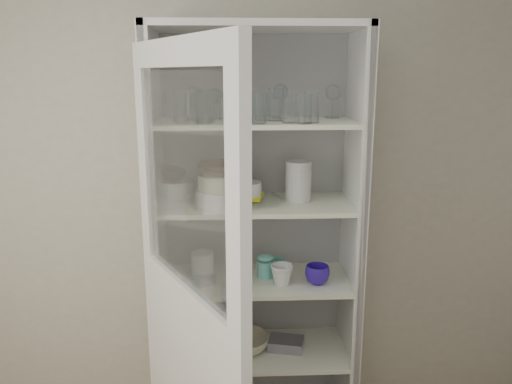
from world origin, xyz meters
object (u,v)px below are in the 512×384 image
(white_canister, at_px, (203,266))
(yellow_trivet, at_px, (246,196))
(goblet_2, at_px, (280,99))
(cream_dish, at_px, (244,343))
(mug_teal, at_px, (276,267))
(terracotta_bowl, at_px, (223,169))
(teal_jar, at_px, (266,267))
(goblet_1, at_px, (214,102))
(goblet_0, at_px, (217,103))
(cream_bowl, at_px, (223,182))
(mug_white, at_px, (282,275))
(pantry_cabinet, at_px, (255,259))
(plate_stack_front, at_px, (223,198))
(white_ramekin, at_px, (246,189))
(goblet_3, at_px, (333,100))
(mug_blue, at_px, (317,275))
(cupboard_door, at_px, (189,340))
(plate_stack_back, at_px, (175,188))
(glass_platter, at_px, (246,199))
(tin_box, at_px, (286,344))
(measuring_cups, at_px, (202,279))

(white_canister, bearing_deg, yellow_trivet, 2.65)
(goblet_2, distance_m, cream_dish, 1.27)
(yellow_trivet, height_order, mug_teal, yellow_trivet)
(terracotta_bowl, height_order, teal_jar, terracotta_bowl)
(goblet_1, relative_size, teal_jar, 1.55)
(goblet_1, height_order, mug_teal, goblet_1)
(goblet_2, distance_m, teal_jar, 0.85)
(goblet_0, distance_m, terracotta_bowl, 0.34)
(yellow_trivet, distance_m, teal_jar, 0.39)
(cream_bowl, distance_m, mug_white, 0.55)
(cream_bowl, height_order, terracotta_bowl, terracotta_bowl)
(pantry_cabinet, relative_size, goblet_1, 13.20)
(goblet_2, height_order, plate_stack_front, goblet_2)
(white_ramekin, bearing_deg, mug_teal, 3.83)
(yellow_trivet, bearing_deg, goblet_3, 13.69)
(goblet_3, xyz_separation_m, mug_teal, (-0.28, -0.10, -0.85))
(cream_dish, bearing_deg, goblet_3, 17.05)
(pantry_cabinet, distance_m, mug_white, 0.20)
(plate_stack_front, height_order, mug_blue, plate_stack_front)
(cupboard_door, relative_size, cream_dish, 7.70)
(mug_blue, bearing_deg, pantry_cabinet, 164.72)
(goblet_2, bearing_deg, goblet_0, -172.83)
(plate_stack_back, distance_m, mug_teal, 0.66)
(pantry_cabinet, relative_size, cupboard_door, 1.05)
(mug_blue, bearing_deg, glass_platter, 175.52)
(goblet_0, bearing_deg, terracotta_bowl, -80.14)
(cupboard_door, height_order, terracotta_bowl, cupboard_door)
(cupboard_door, height_order, teal_jar, cupboard_door)
(cupboard_door, relative_size, tin_box, 11.14)
(cream_bowl, distance_m, mug_teal, 0.55)
(glass_platter, height_order, yellow_trivet, yellow_trivet)
(mug_teal, bearing_deg, pantry_cabinet, 150.78)
(yellow_trivet, bearing_deg, pantry_cabinet, 45.23)
(cupboard_door, relative_size, mug_white, 17.92)
(goblet_1, bearing_deg, glass_platter, -33.25)
(plate_stack_front, xyz_separation_m, measuring_cups, (-0.11, 0.02, -0.42))
(mug_teal, bearing_deg, cream_bowl, -166.35)
(cupboard_door, relative_size, measuring_cups, 18.62)
(white_ramekin, bearing_deg, glass_platter, 0.00)
(plate_stack_front, height_order, mug_white, plate_stack_front)
(yellow_trivet, height_order, measuring_cups, yellow_trivet)
(goblet_0, distance_m, goblet_1, 0.03)
(goblet_1, distance_m, plate_stack_front, 0.48)
(white_ramekin, height_order, mug_blue, white_ramekin)
(goblet_3, bearing_deg, measuring_cups, -164.91)
(cupboard_door, distance_m, white_ramekin, 0.81)
(goblet_3, relative_size, teal_jar, 1.75)
(goblet_3, height_order, cream_bowl, goblet_3)
(cupboard_door, xyz_separation_m, terracotta_bowl, (0.13, 0.54, 0.57))
(goblet_2, distance_m, mug_blue, 0.89)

